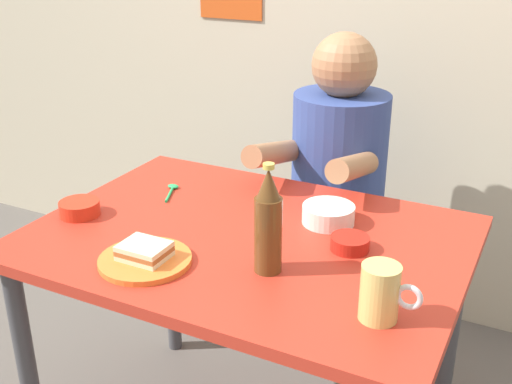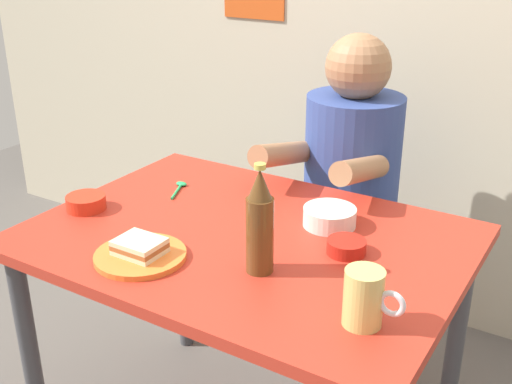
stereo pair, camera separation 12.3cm
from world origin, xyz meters
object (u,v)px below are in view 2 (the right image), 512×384
object	(u,v)px
plate_orange	(140,256)
beer_mug	(365,298)
dining_table	(246,266)
sandwich	(140,246)
sambal_bowl_red	(346,246)
stool	(346,266)
beer_bottle	(260,224)
person_seated	(351,157)

from	to	relation	value
plate_orange	beer_mug	bearing A→B (deg)	2.79
beer_mug	plate_orange	bearing A→B (deg)	-177.21
dining_table	sandwich	xyz separation A→B (m)	(-0.15, -0.24, 0.13)
dining_table	plate_orange	distance (m)	0.30
plate_orange	sambal_bowl_red	bearing A→B (deg)	34.69
stool	sandwich	xyz separation A→B (m)	(-0.17, -0.87, 0.42)
dining_table	beer_bottle	size ratio (longest dim) A/B	4.20
stool	sandwich	size ratio (longest dim) A/B	4.09
dining_table	person_seated	world-z (taller)	person_seated
stool	sambal_bowl_red	distance (m)	0.76
plate_orange	beer_mug	xyz separation A→B (m)	(0.56, 0.03, 0.05)
person_seated	plate_orange	xyz separation A→B (m)	(-0.17, -0.86, -0.02)
stool	beer_mug	xyz separation A→B (m)	(0.39, -0.84, 0.45)
sandwich	sambal_bowl_red	bearing A→B (deg)	34.69
sandwich	beer_bottle	distance (m)	0.30
plate_orange	stool	bearing A→B (deg)	79.10
person_seated	plate_orange	bearing A→B (deg)	-101.04
beer_bottle	plate_orange	bearing A→B (deg)	-159.70
stool	plate_orange	bearing A→B (deg)	-100.90
beer_bottle	sambal_bowl_red	distance (m)	0.25
sandwich	sambal_bowl_red	size ratio (longest dim) A/B	1.15
person_seated	sambal_bowl_red	bearing A→B (deg)	-67.42
stool	beer_bottle	world-z (taller)	beer_bottle
plate_orange	sandwich	bearing A→B (deg)	45.00
dining_table	sandwich	world-z (taller)	sandwich
beer_mug	beer_bottle	size ratio (longest dim) A/B	0.48
plate_orange	beer_mug	world-z (taller)	beer_mug
plate_orange	sandwich	xyz separation A→B (m)	(0.00, 0.00, 0.02)
dining_table	beer_bottle	xyz separation A→B (m)	(0.13, -0.14, 0.21)
dining_table	stool	bearing A→B (deg)	88.02
sandwich	beer_mug	bearing A→B (deg)	2.79
person_seated	sambal_bowl_red	size ratio (longest dim) A/B	7.49
plate_orange	sambal_bowl_red	distance (m)	0.50
sandwich	beer_mug	distance (m)	0.56
plate_orange	beer_bottle	world-z (taller)	beer_bottle
sambal_bowl_red	plate_orange	bearing A→B (deg)	-145.31
plate_orange	sambal_bowl_red	size ratio (longest dim) A/B	2.29
person_seated	dining_table	bearing A→B (deg)	-92.02
dining_table	plate_orange	bearing A→B (deg)	-121.29
sambal_bowl_red	dining_table	bearing A→B (deg)	-170.85
beer_bottle	stool	bearing A→B (deg)	97.73
stool	beer_mug	bearing A→B (deg)	-65.20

